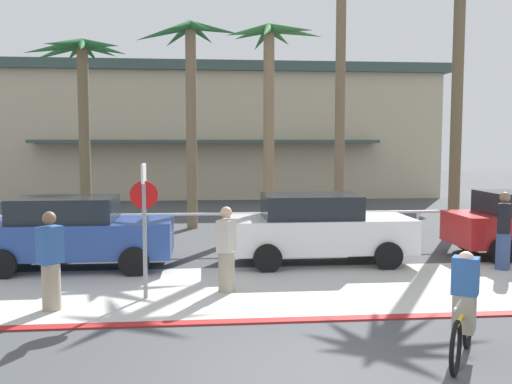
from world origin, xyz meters
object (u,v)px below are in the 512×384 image
Objects in this scene: pedestrian_2 at (504,234)px; pedestrian_0 at (51,265)px; palm_tree_5 at (341,30)px; car_blue_1 at (74,232)px; stop_sign_bike_lane at (144,211)px; palm_tree_6 at (461,21)px; palm_tree_2 at (81,80)px; palm_tree_4 at (270,76)px; cyclist_yellow_0 at (464,308)px; car_white_2 at (318,228)px; pedestrian_1 at (226,253)px; palm_tree_3 at (190,77)px.

pedestrian_0 is at bearing -166.59° from pedestrian_2.
car_blue_1 is (-7.97, -6.87, -6.10)m from palm_tree_5.
car_blue_1 is 3.38m from pedestrian_0.
stop_sign_bike_lane is 1.40× the size of pedestrian_2.
palm_tree_6 is 14.52m from pedestrian_0.
palm_tree_5 reaches higher than palm_tree_2.
palm_tree_6 is 4.98× the size of pedestrian_2.
car_blue_1 is (-5.23, -5.29, -4.26)m from palm_tree_4.
stop_sign_bike_lane is 9.50m from palm_tree_2.
palm_tree_4 is 3.66m from palm_tree_5.
cyclist_yellow_0 is 6.03m from pedestrian_2.
pedestrian_0 is (1.27, -9.06, -4.15)m from palm_tree_2.
palm_tree_4 is 10.83m from pedestrian_0.
car_white_2 is 2.41× the size of pedestrian_2.
pedestrian_2 is at bearing 11.65° from pedestrian_1.
palm_tree_5 is at bearing 8.25° from palm_tree_3.
pedestrian_1 is (-7.75, -6.63, -5.99)m from palm_tree_6.
palm_tree_6 is (5.97, -1.07, 1.65)m from palm_tree_4.
palm_tree_3 is at bearing 118.18° from car_white_2.
pedestrian_1 is at bearing -34.99° from car_blue_1.
pedestrian_2 is at bearing -16.06° from car_white_2.
palm_tree_4 is 8.98m from pedestrian_2.
stop_sign_bike_lane is 0.28× the size of palm_tree_6.
palm_tree_6 reaches higher than car_white_2.
palm_tree_6 is 8.06m from pedestrian_2.
car_white_2 is at bearing 36.25° from stop_sign_bike_lane.
pedestrian_0 is (-5.46, -3.46, -0.05)m from car_white_2.
palm_tree_2 is 3.71× the size of pedestrian_1.
palm_tree_4 is 4.01× the size of pedestrian_1.
palm_tree_5 is at bearing 103.58° from pedestrian_2.
palm_tree_2 is 0.90× the size of palm_tree_3.
palm_tree_6 is (9.29, 6.97, 5.10)m from stop_sign_bike_lane.
palm_tree_6 is at bearing 40.54° from pedestrian_1.
car_white_2 is 6.46m from pedestrian_0.
pedestrian_1 is (4.38, -8.11, -4.18)m from palm_tree_2.
stop_sign_bike_lane is 0.41× the size of palm_tree_2.
car_blue_1 is at bearing -179.02° from car_white_2.
car_blue_1 is at bearing 173.76° from pedestrian_2.
cyclist_yellow_0 is 6.78m from pedestrian_0.
palm_tree_3 reaches higher than pedestrian_1.
palm_tree_6 is 2.06× the size of car_blue_1.
palm_tree_3 is 0.70× the size of palm_tree_5.
palm_tree_3 is 5.74m from palm_tree_5.
stop_sign_bike_lane is 0.37× the size of palm_tree_4.
pedestrian_2 is at bearing -32.05° from palm_tree_2.
pedestrian_1 is (1.54, 0.34, -0.89)m from stop_sign_bike_lane.
car_blue_1 reaches higher than cyclist_yellow_0.
palm_tree_2 is at bearing 176.19° from palm_tree_4.
stop_sign_bike_lane is 0.26× the size of palm_tree_5.
car_white_2 is at bearing 46.90° from pedestrian_1.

